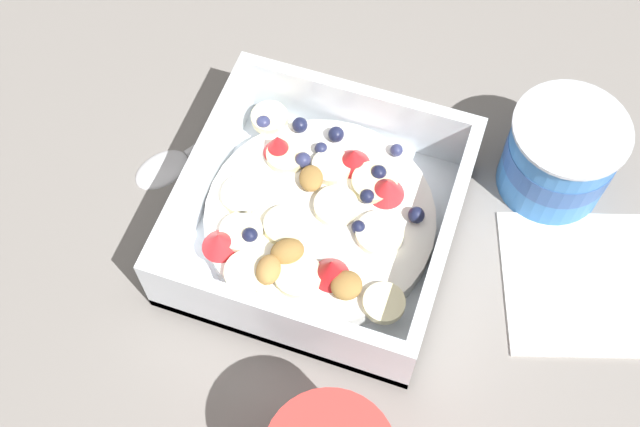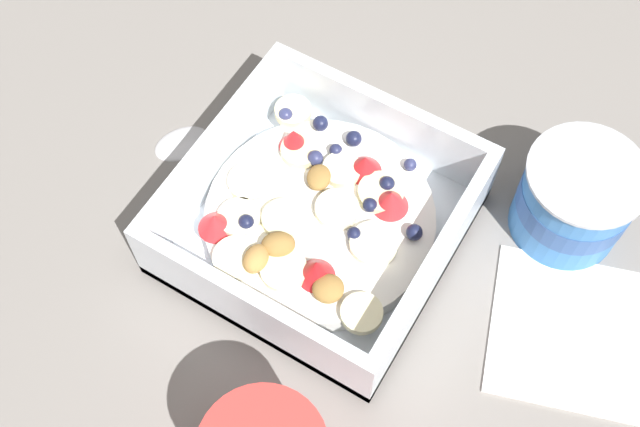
# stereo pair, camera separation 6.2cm
# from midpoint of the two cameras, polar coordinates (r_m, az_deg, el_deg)

# --- Properties ---
(ground_plane) EXTENTS (2.40, 2.40, 0.00)m
(ground_plane) POSITION_cam_midpoint_polar(r_m,az_deg,el_deg) (0.63, -2.50, -3.26)
(ground_plane) COLOR gray
(fruit_bowl) EXTENTS (0.20, 0.20, 0.07)m
(fruit_bowl) POSITION_cam_midpoint_polar(r_m,az_deg,el_deg) (0.62, -2.89, -0.61)
(fruit_bowl) COLOR white
(fruit_bowl) RESTS_ON ground
(spoon) EXTENTS (0.11, 0.16, 0.01)m
(spoon) POSITION_cam_midpoint_polar(r_m,az_deg,el_deg) (0.69, -11.88, 4.18)
(spoon) COLOR silver
(spoon) RESTS_ON ground
(yogurt_cup) EXTENTS (0.09, 0.09, 0.08)m
(yogurt_cup) POSITION_cam_midpoint_polar(r_m,az_deg,el_deg) (0.65, 14.02, 3.75)
(yogurt_cup) COLOR #3370B7
(yogurt_cup) RESTS_ON ground
(folded_napkin) EXTENTS (0.15, 0.15, 0.01)m
(folded_napkin) POSITION_cam_midpoint_polar(r_m,az_deg,el_deg) (0.64, 15.44, -4.93)
(folded_napkin) COLOR white
(folded_napkin) RESTS_ON ground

